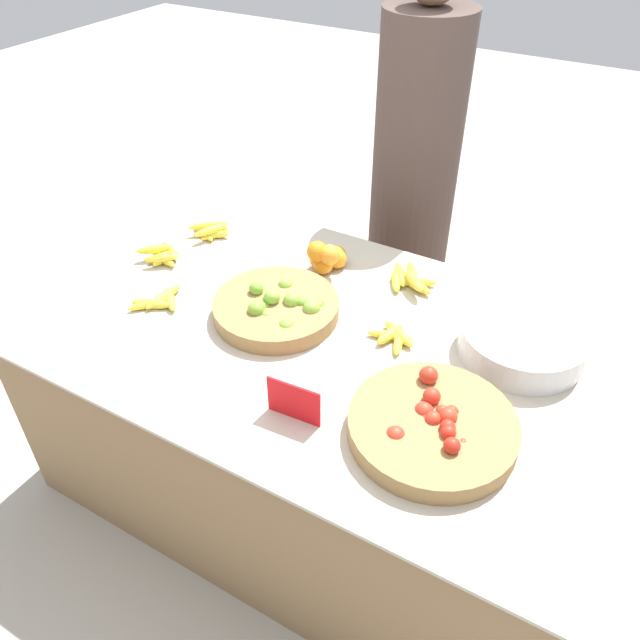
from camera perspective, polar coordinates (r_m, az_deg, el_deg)
The scene contains 13 objects.
ground_plane at distance 2.45m, azimuth 0.00°, elevation -14.22°, with size 12.00×12.00×0.00m, color #ADA599.
market_table at distance 2.18m, azimuth 0.00°, elevation -8.46°, with size 1.83×1.13×0.72m.
lime_bowl at distance 1.98m, azimuth -3.95°, elevation 1.14°, with size 0.40×0.40×0.10m.
tomato_basket at distance 1.64m, azimuth 10.22°, elevation -9.54°, with size 0.43×0.43×0.10m.
orange_pile at distance 2.18m, azimuth 0.63°, elevation 5.75°, with size 0.12×0.16×0.13m.
metal_bowl at distance 1.92m, azimuth 18.00°, elevation -1.87°, with size 0.37×0.37×0.09m.
price_sign at distance 1.63m, azimuth -2.42°, elevation -7.48°, with size 0.15×0.02×0.12m.
banana_bunch_front_left at distance 1.91m, azimuth 6.80°, elevation -1.46°, with size 0.16×0.14×0.03m.
banana_bunch_middle_left at distance 2.10m, azimuth -14.49°, elevation 1.73°, with size 0.16×0.19×0.03m.
banana_bunch_back_center at distance 2.32m, azimuth -14.16°, elevation 5.78°, with size 0.16×0.16×0.06m.
banana_bunch_front_right at distance 2.43m, azimuth -10.03°, elevation 8.01°, with size 0.18×0.16×0.05m.
banana_bunch_middle_right at distance 2.14m, azimuth 8.10°, elevation 3.71°, with size 0.19×0.17×0.06m.
vendor_person at distance 2.67m, azimuth 8.48°, elevation 11.59°, with size 0.35×0.35×1.65m.
Camera 1 is at (0.74, -1.29, 1.95)m, focal length 35.00 mm.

